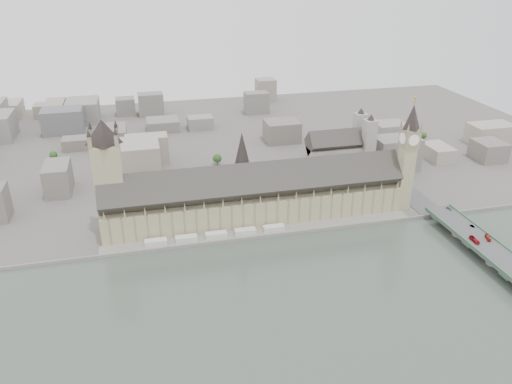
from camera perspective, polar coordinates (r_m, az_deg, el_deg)
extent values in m
plane|color=#595651|center=(435.05, 0.51, -4.28)|extent=(900.00, 900.00, 0.00)
plane|color=#414D42|center=(308.87, 8.41, -19.07)|extent=(600.00, 600.00, 0.00)
cube|color=slate|center=(421.72, 1.00, -5.08)|extent=(600.00, 1.50, 3.00)
cube|color=slate|center=(428.25, 0.75, -4.65)|extent=(270.00, 15.00, 2.00)
cube|color=silver|center=(416.98, -11.40, -5.62)|extent=(18.00, 7.00, 4.00)
cube|color=silver|center=(417.90, -7.97, -5.26)|extent=(18.00, 7.00, 4.00)
cube|color=silver|center=(420.30, -4.57, -4.89)|extent=(18.00, 7.00, 4.00)
cube|color=silver|center=(424.17, -1.23, -4.50)|extent=(18.00, 7.00, 4.00)
cube|color=silver|center=(429.46, 2.03, -4.11)|extent=(18.00, 7.00, 4.00)
cube|color=#998E68|center=(446.25, -0.11, -1.66)|extent=(265.00, 40.00, 25.00)
cube|color=#332F2D|center=(436.50, -0.12, 0.99)|extent=(265.00, 40.73, 40.73)
cube|color=#998E68|center=(477.01, 16.58, 1.53)|extent=(12.00, 12.00, 62.00)
cube|color=gray|center=(463.41, 17.17, 5.94)|extent=(14.00, 14.00, 16.00)
cylinder|color=white|center=(467.04, 17.94, 5.99)|extent=(0.60, 10.00, 10.00)
cylinder|color=white|center=(459.87, 16.39, 5.90)|extent=(0.60, 10.00, 10.00)
cylinder|color=white|center=(469.26, 16.74, 6.24)|extent=(10.00, 0.60, 10.00)
cylinder|color=white|center=(457.61, 17.61, 5.64)|extent=(10.00, 0.60, 10.00)
cone|color=#292221|center=(457.84, 17.47, 8.18)|extent=(17.00, 17.00, 22.00)
cylinder|color=gold|center=(454.21, 17.70, 9.87)|extent=(1.00, 1.00, 6.00)
sphere|color=gold|center=(453.36, 17.76, 10.29)|extent=(2.00, 2.00, 2.00)
cone|color=gray|center=(468.39, 17.66, 7.63)|extent=(2.40, 2.40, 8.00)
cone|color=gray|center=(461.94, 16.26, 7.57)|extent=(2.40, 2.40, 8.00)
cone|color=gray|center=(457.86, 18.47, 7.13)|extent=(2.40, 2.40, 8.00)
cone|color=gray|center=(451.26, 17.05, 7.06)|extent=(2.40, 2.40, 8.00)
cube|color=#998E68|center=(430.93, -16.29, 0.29)|extent=(23.00, 23.00, 80.00)
cone|color=#292221|center=(413.22, -17.12, 6.59)|extent=(30.00, 30.00, 20.00)
cylinder|color=gray|center=(436.66, -1.58, 2.12)|extent=(12.00, 12.00, 20.00)
cone|color=#292221|center=(427.81, -1.62, 5.08)|extent=(13.00, 13.00, 28.00)
cube|color=#474749|center=(432.28, 25.05, -6.36)|extent=(25.00, 325.00, 10.25)
cube|color=gray|center=(539.94, 8.91, 3.48)|extent=(60.00, 28.00, 34.00)
cube|color=#332F2D|center=(532.29, 9.07, 5.68)|extent=(60.00, 28.28, 28.28)
cube|color=gray|center=(557.45, 11.62, 5.62)|extent=(12.00, 12.00, 64.00)
cube|color=gray|center=(537.20, 12.67, 4.76)|extent=(12.00, 12.00, 64.00)
imported|color=#B1141D|center=(432.48, 23.68, -5.04)|extent=(3.16, 11.25, 3.10)
imported|color=#AA2B15|center=(440.69, 24.98, -4.75)|extent=(5.70, 9.88, 2.71)
imported|color=gray|center=(455.23, 23.48, -3.59)|extent=(2.54, 4.36, 1.36)
imported|color=gray|center=(478.15, 21.21, -1.77)|extent=(3.61, 5.97, 1.62)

